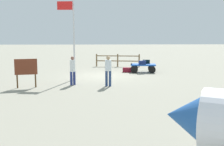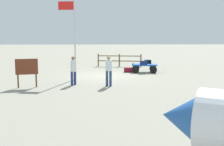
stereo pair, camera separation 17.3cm
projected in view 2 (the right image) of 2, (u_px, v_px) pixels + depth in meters
name	position (u px, v px, depth m)	size (l,w,h in m)	color
ground_plane	(106.00, 75.00, 19.30)	(120.00, 120.00, 0.00)	gray
luggage_cart	(144.00, 66.00, 20.87)	(1.95, 1.33, 0.62)	#174FB3
suitcase_olive	(148.00, 62.00, 21.28)	(0.60, 0.45, 0.28)	black
suitcase_maroon	(144.00, 63.00, 20.51)	(0.51, 0.39, 0.28)	navy
suitcase_tan	(128.00, 70.00, 20.98)	(0.69, 0.50, 0.34)	maroon
worker_lead	(109.00, 69.00, 15.18)	(0.43, 0.43, 1.67)	navy
worker_trailing	(73.00, 69.00, 15.59)	(0.42, 0.42, 1.61)	navy
flagpole	(73.00, 33.00, 17.26)	(1.04, 0.15, 4.92)	silver
signboard	(27.00, 69.00, 14.83)	(1.15, 0.33, 1.54)	#4C3319
wooden_fence	(119.00, 59.00, 24.57)	(3.85, 0.69, 1.11)	brown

